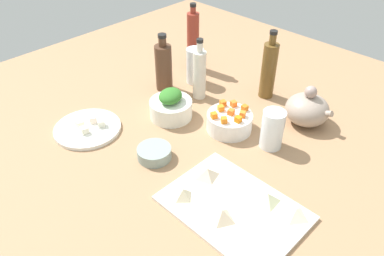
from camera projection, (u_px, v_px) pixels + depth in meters
The scene contains 32 objects.
tabletop at pixel (192, 145), 120.02cm from camera, with size 190.00×190.00×3.00cm, color #9F7754.
cutting_board at pixel (233, 208), 96.68cm from camera, with size 34.59×24.69×1.00cm, color silver.
plate_tofu at pixel (88, 129), 123.22cm from camera, with size 21.30×21.30×1.20cm, color white.
bowl_greens at pixel (171, 109), 127.91cm from camera, with size 14.21×14.21×6.11cm, color white.
bowl_carrots at pixel (229, 122), 122.25cm from camera, with size 14.57×14.57×5.82cm, color white.
bowl_small_side at pixel (154, 153), 111.84cm from camera, with size 10.08×10.08×3.44cm, color gray.
teapot at pixel (307, 109), 123.91cm from camera, with size 15.83×14.05×13.68cm.
bottle_0 at pixel (199, 74), 134.27cm from camera, with size 4.68×4.68×22.40cm.
bottle_1 at pixel (193, 40), 150.87cm from camera, with size 4.78×4.78×26.61cm.
bottle_2 at pixel (164, 67), 139.11cm from camera, with size 6.14×6.14×21.59cm.
bottle_3 at pixel (269, 69), 134.08cm from camera, with size 5.30×5.30×25.01cm.
drinking_glass_0 at pixel (195, 66), 144.50cm from camera, with size 6.45×6.45×13.68cm, color white.
drinking_glass_1 at pixel (272, 129), 113.61cm from camera, with size 6.82×6.82×12.36cm, color white.
carrot_cube_0 at pixel (243, 114), 119.02cm from camera, with size 1.80×1.80×1.80cm, color orange.
carrot_cube_1 at pixel (245, 108), 121.82cm from camera, with size 1.80×1.80×1.80cm, color orange.
carrot_cube_2 at pixel (224, 120), 116.45cm from camera, with size 1.80×1.80×1.80cm, color orange.
carrot_cube_3 at pixel (223, 103), 123.98cm from camera, with size 1.80×1.80×1.80cm, color orange.
carrot_cube_4 at pixel (233, 104), 123.76cm from camera, with size 1.80×1.80×1.80cm, color orange.
carrot_cube_5 at pixel (214, 115), 118.51cm from camera, with size 1.80×1.80×1.80cm, color orange.
carrot_cube_6 at pixel (231, 112), 119.93cm from camera, with size 1.80×1.80×1.80cm, color orange.
carrot_cube_7 at pixel (221, 108), 121.71cm from camera, with size 1.80×1.80×1.80cm, color orange.
carrot_cube_8 at pixel (238, 119), 116.84cm from camera, with size 1.80×1.80×1.80cm, color orange.
chopped_greens_mound at pixel (170, 96), 124.84cm from camera, with size 8.87×7.39×4.13cm, color #327427.
tofu_cube_0 at pixel (80, 124), 122.43cm from camera, with size 2.20×2.20×2.20cm, color white.
tofu_cube_1 at pixel (85, 130), 119.77cm from camera, with size 2.20×2.20×2.20cm, color white.
tofu_cube_2 at pixel (101, 123), 122.70cm from camera, with size 2.20×2.20×2.20cm, color white.
tofu_cube_3 at pixel (93, 119), 124.39cm from camera, with size 2.20×2.20×2.20cm, color #F7DECD.
dumpling_0 at pixel (268, 198), 96.84cm from camera, with size 5.35×5.25×2.86cm, color beige.
dumpling_1 at pixel (183, 193), 97.93cm from camera, with size 4.04×3.82×3.04cm, color beige.
dumpling_2 at pixel (207, 173), 103.96cm from camera, with size 5.43×4.89×3.06cm, color beige.
dumpling_3 at pixel (295, 213), 93.22cm from camera, with size 5.46×5.03×2.27cm, color beige.
dumpling_4 at pixel (222, 215), 92.24cm from camera, with size 5.30×4.88×3.19cm, color beige.
Camera 1 is at (64.90, -66.51, 77.63)cm, focal length 35.79 mm.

